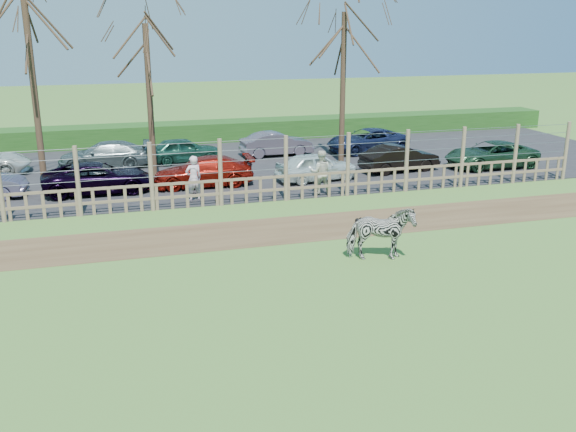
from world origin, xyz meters
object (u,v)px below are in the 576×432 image
object	(u,v)px
crow	(358,220)
car_11	(276,144)
zebra	(380,233)
tree_right	(344,51)
car_5	(399,158)
car_10	(184,150)
tree_mid	(148,64)
car_2	(99,178)
car_6	(491,155)
visitor_a	(194,178)
car_4	(317,167)
tree_left	(29,47)
car_9	(104,155)
visitor_b	(321,172)
car_12	(367,140)
car_3	(203,172)

from	to	relation	value
crow	car_11	distance (m)	11.73
zebra	car_11	world-z (taller)	zebra
tree_right	car_5	world-z (taller)	tree_right
crow	car_10	world-z (taller)	car_10
tree_mid	car_2	distance (m)	5.41
zebra	car_6	world-z (taller)	zebra
car_10	zebra	bearing A→B (deg)	-172.47
tree_right	crow	world-z (taller)	tree_right
visitor_a	car_2	size ratio (longest dim) A/B	0.40
tree_right	car_4	world-z (taller)	tree_right
visitor_a	tree_left	bearing A→B (deg)	-45.70
tree_right	visitor_a	world-z (taller)	tree_right
car_5	car_9	world-z (taller)	same
visitor_a	crow	xyz separation A→B (m)	(4.93, -4.31, -0.81)
car_6	car_9	bearing A→B (deg)	-106.13
tree_mid	car_5	world-z (taller)	tree_mid
tree_mid	car_6	xyz separation A→B (m)	(15.23, -2.67, -4.23)
visitor_b	visitor_a	bearing A→B (deg)	10.21
tree_right	car_4	bearing A→B (deg)	-125.25
tree_mid	tree_right	distance (m)	9.02
visitor_a	crow	world-z (taller)	visitor_a
tree_mid	car_5	size ratio (longest dim) A/B	1.87
visitor_b	car_11	size ratio (longest dim) A/B	0.47
car_2	car_11	distance (m)	10.11
visitor_b	car_9	bearing A→B (deg)	-27.42
car_12	zebra	bearing A→B (deg)	-29.20
visitor_b	zebra	bearing A→B (deg)	98.83
tree_left	car_9	xyz separation A→B (m)	(2.43, 3.23, -4.98)
tree_mid	car_4	world-z (taller)	tree_mid
tree_left	car_5	distance (m)	16.12
car_2	car_12	size ratio (longest dim) A/B	1.00
tree_mid	car_9	distance (m)	5.21
tree_left	visitor_a	bearing A→B (deg)	-33.13
tree_right	car_9	world-z (taller)	tree_right
car_6	tree_mid	bearing A→B (deg)	-100.24
crow	car_11	world-z (taller)	car_11
visitor_a	car_12	bearing A→B (deg)	-157.59
zebra	visitor_b	distance (m)	7.40
tree_left	tree_mid	xyz separation A→B (m)	(4.50, 1.00, -0.75)
car_9	car_11	xyz separation A→B (m)	(8.41, 0.51, 0.00)
car_3	car_9	distance (m)	6.12
zebra	car_5	bearing A→B (deg)	-15.20
tree_right	car_3	world-z (taller)	tree_right
visitor_a	tree_mid	bearing A→B (deg)	-89.12
tree_right	car_3	size ratio (longest dim) A/B	1.78
car_3	car_11	bearing A→B (deg)	140.40
car_11	car_5	bearing A→B (deg)	-141.56
car_4	car_5	bearing A→B (deg)	-88.19
car_9	crow	bearing A→B (deg)	40.23
tree_left	car_11	distance (m)	12.50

